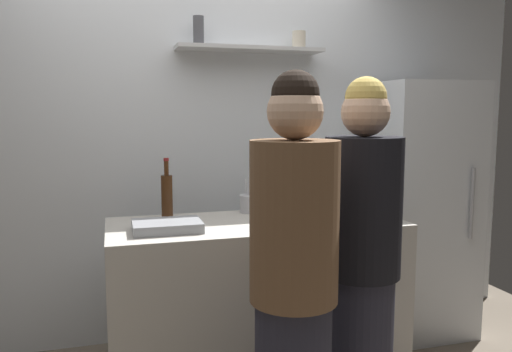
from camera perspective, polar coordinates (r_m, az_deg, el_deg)
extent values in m
cube|color=white|center=(3.38, -7.27, 3.74)|extent=(4.80, 0.10, 2.60)
cube|color=silver|center=(3.32, -0.66, 14.12)|extent=(0.95, 0.22, 0.02)
cylinder|color=#4C4C51|center=(3.26, -6.50, 15.98)|extent=(0.07, 0.07, 0.18)
cylinder|color=beige|center=(3.43, 4.86, 15.03)|extent=(0.09, 0.09, 0.11)
cube|color=silver|center=(3.61, 17.84, -3.57)|extent=(0.64, 0.58, 1.70)
cylinder|color=#99999E|center=(3.46, 23.19, -2.84)|extent=(0.02, 0.02, 0.45)
cube|color=#B7B2A8|center=(2.91, 0.00, -13.89)|extent=(1.59, 0.66, 0.91)
cube|color=gray|center=(2.59, -9.99, -5.58)|extent=(0.34, 0.24, 0.05)
cylinder|color=#B2B2B7|center=(3.01, -0.78, -3.15)|extent=(0.12, 0.12, 0.10)
cylinder|color=silver|center=(2.99, -1.02, -2.17)|extent=(0.01, 0.01, 0.15)
cylinder|color=silver|center=(3.00, -1.21, -1.91)|extent=(0.01, 0.04, 0.17)
cylinder|color=silver|center=(2.98, -0.51, -1.95)|extent=(0.01, 0.01, 0.18)
cylinder|color=silver|center=(3.01, -0.82, -1.98)|extent=(0.02, 0.01, 0.16)
cylinder|color=silver|center=(3.00, -0.84, -1.87)|extent=(0.02, 0.03, 0.18)
cylinder|color=silver|center=(3.01, -0.78, -1.84)|extent=(0.01, 0.01, 0.18)
cylinder|color=#B2BFB2|center=(2.81, 4.07, -3.02)|extent=(0.08, 0.08, 0.19)
cylinder|color=#B2BFB2|center=(2.79, 4.10, -0.39)|extent=(0.03, 0.03, 0.07)
cylinder|color=#333333|center=(2.79, 4.10, 0.49)|extent=(0.03, 0.03, 0.02)
cylinder|color=#472814|center=(2.92, -10.01, -2.26)|extent=(0.06, 0.06, 0.24)
cylinder|color=#472814|center=(2.89, -10.08, 0.88)|extent=(0.03, 0.03, 0.08)
cylinder|color=maroon|center=(2.89, -10.10, 1.85)|extent=(0.03, 0.03, 0.02)
cylinder|color=#19471E|center=(2.81, 13.28, -2.82)|extent=(0.07, 0.07, 0.23)
cylinder|color=#19471E|center=(2.79, 13.37, 0.34)|extent=(0.03, 0.03, 0.09)
cylinder|color=black|center=(2.78, 13.40, 1.38)|extent=(0.03, 0.03, 0.02)
cylinder|color=black|center=(2.71, 9.09, -3.08)|extent=(0.07, 0.07, 0.23)
cylinder|color=black|center=(2.68, 9.16, 0.29)|extent=(0.03, 0.03, 0.09)
cylinder|color=gold|center=(2.68, 9.18, 1.43)|extent=(0.03, 0.03, 0.02)
cylinder|color=silver|center=(2.88, 10.93, -2.95)|extent=(0.08, 0.08, 0.18)
cylinder|color=silver|center=(2.86, 10.98, -0.83)|extent=(0.04, 0.04, 0.03)
cylinder|color=blue|center=(2.86, 11.00, -0.36)|extent=(0.05, 0.05, 0.02)
cylinder|color=black|center=(2.27, 11.96, -3.43)|extent=(0.34, 0.34, 0.62)
sphere|color=#D8AD8C|center=(2.24, 12.24, 7.04)|extent=(0.21, 0.21, 0.21)
sphere|color=#D8B759|center=(2.24, 12.28, 8.65)|extent=(0.18, 0.18, 0.18)
cylinder|color=brown|center=(1.92, 4.33, -5.15)|extent=(0.34, 0.34, 0.62)
sphere|color=#D8AD8C|center=(1.88, 4.45, 7.27)|extent=(0.21, 0.21, 0.21)
sphere|color=black|center=(1.88, 4.47, 9.19)|extent=(0.18, 0.18, 0.18)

